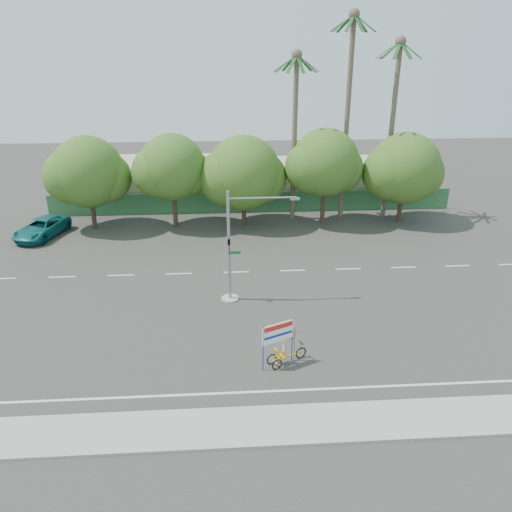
{
  "coord_description": "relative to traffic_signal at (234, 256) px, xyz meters",
  "views": [
    {
      "loc": [
        -2.74,
        -23.83,
        14.73
      ],
      "look_at": [
        -0.97,
        2.57,
        3.5
      ],
      "focal_mm": 35.0,
      "sensor_mm": 36.0,
      "label": 1
    }
  ],
  "objects": [
    {
      "name": "traffic_signal",
      "position": [
        0.0,
        0.0,
        0.0
      ],
      "size": [
        4.72,
        1.1,
        7.0
      ],
      "color": "gray",
      "rests_on": "ground"
    },
    {
      "name": "tree_right",
      "position": [
        8.15,
        14.02,
        2.32
      ],
      "size": [
        6.9,
        5.8,
        8.36
      ],
      "color": "#473828",
      "rests_on": "ground"
    },
    {
      "name": "building_right",
      "position": [
        10.2,
        22.02,
        -1.12
      ],
      "size": [
        14.0,
        8.0,
        3.6
      ],
      "primitive_type": "cube",
      "color": "#B6AE90",
      "rests_on": "ground"
    },
    {
      "name": "palm_short",
      "position": [
        5.7,
        15.52,
        5.94
      ],
      "size": [
        3.73,
        3.79,
        14.45
      ],
      "color": "#70604C",
      "rests_on": "ground"
    },
    {
      "name": "tree_far_left",
      "position": [
        -11.85,
        14.02,
        1.84
      ],
      "size": [
        7.14,
        6.0,
        7.96
      ],
      "color": "#473828",
      "rests_on": "ground"
    },
    {
      "name": "trike_billboard",
      "position": [
        2.14,
        -7.07,
        -1.9
      ],
      "size": [
        2.36,
        1.24,
        2.52
      ],
      "rotation": [
        0.0,
        0.0,
        0.43
      ],
      "color": "black",
      "rests_on": "ground"
    },
    {
      "name": "tree_far_right",
      "position": [
        15.15,
        14.02,
        1.73
      ],
      "size": [
        7.38,
        6.2,
        7.94
      ],
      "color": "#473828",
      "rests_on": "ground"
    },
    {
      "name": "building_left",
      "position": [
        -7.8,
        22.02,
        -0.92
      ],
      "size": [
        12.0,
        8.0,
        4.0
      ],
      "primitive_type": "cube",
      "color": "#B6AE90",
      "rests_on": "ground"
    },
    {
      "name": "palm_tall",
      "position": [
        10.2,
        15.52,
        7.55
      ],
      "size": [
        3.73,
        3.79,
        17.45
      ],
      "color": "#70604C",
      "rests_on": "ground"
    },
    {
      "name": "ground",
      "position": [
        2.2,
        -3.98,
        -2.92
      ],
      "size": [
        120.0,
        120.0,
        0.0
      ],
      "primitive_type": "plane",
      "color": "#33302D",
      "rests_on": "ground"
    },
    {
      "name": "tree_center",
      "position": [
        1.14,
        14.02,
        1.55
      ],
      "size": [
        7.62,
        6.4,
        7.85
      ],
      "color": "#473828",
      "rests_on": "ground"
    },
    {
      "name": "tree_left",
      "position": [
        -4.85,
        14.02,
        2.14
      ],
      "size": [
        6.66,
        5.6,
        8.07
      ],
      "color": "#473828",
      "rests_on": "ground"
    },
    {
      "name": "pickup_truck",
      "position": [
        -15.65,
        12.14,
        -2.15
      ],
      "size": [
        3.98,
        6.0,
        1.53
      ],
      "primitive_type": "imported",
      "rotation": [
        0.0,
        0.0,
        -0.29
      ],
      "color": "#0D5F5F",
      "rests_on": "ground"
    },
    {
      "name": "sidewalk_near",
      "position": [
        2.2,
        -11.48,
        -2.86
      ],
      "size": [
        50.0,
        2.4,
        0.12
      ],
      "primitive_type": "cube",
      "color": "gray",
      "rests_on": "ground"
    },
    {
      "name": "fence",
      "position": [
        2.2,
        17.52,
        -1.92
      ],
      "size": [
        38.0,
        0.08,
        2.0
      ],
      "primitive_type": "cube",
      "color": "#336B3D",
      "rests_on": "ground"
    },
    {
      "name": "palm_mid",
      "position": [
        14.2,
        15.52,
        6.48
      ],
      "size": [
        3.73,
        3.79,
        15.45
      ],
      "color": "#70604C",
      "rests_on": "ground"
    }
  ]
}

